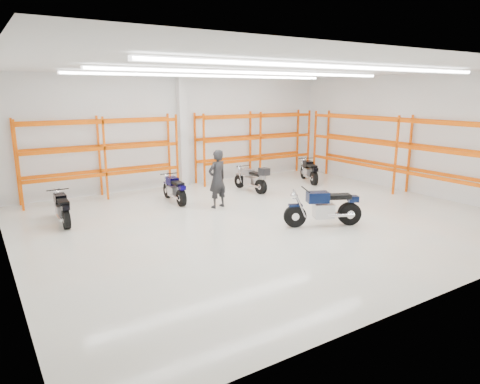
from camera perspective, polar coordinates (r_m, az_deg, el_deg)
ground at (r=13.32m, az=3.26°, el=-3.58°), size 14.00×14.00×0.00m
room_shell at (r=12.79m, az=3.38°, el=10.67°), size 14.02×12.02×4.51m
motorcycle_main at (r=12.72m, az=11.44°, el=-2.14°), size 2.17×1.17×1.14m
motorcycle_back_a at (r=13.76m, az=-22.63°, el=-2.13°), size 0.64×1.93×0.95m
motorcycle_back_b at (r=15.33m, az=-8.69°, el=0.28°), size 0.65×1.97×0.97m
motorcycle_back_c at (r=16.81m, az=1.69°, el=1.72°), size 0.64×2.03×1.04m
motorcycle_back_d at (r=18.81m, az=9.24°, el=2.69°), size 0.98×1.91×0.99m
standing_man at (r=14.40m, az=-3.05°, el=1.75°), size 0.80×0.61×1.97m
structural_column at (r=17.87m, az=-7.69°, el=7.98°), size 0.32×0.32×4.50m
pallet_racking_back_left at (r=16.46m, az=-17.96°, el=5.39°), size 5.67×0.87×3.00m
pallet_racking_back_right at (r=19.30m, az=2.05°, el=7.08°), size 5.67×0.87×3.00m
pallet_racking_side at (r=17.48m, az=20.96°, el=5.67°), size 0.87×9.07×3.00m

